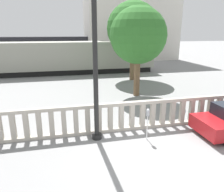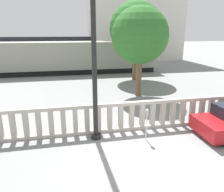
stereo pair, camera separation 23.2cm
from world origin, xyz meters
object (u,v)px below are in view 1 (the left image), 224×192
Objects in this scene: tree_left at (138,36)px; parking_meter at (148,116)px; train_far at (49,48)px; tree_right at (133,28)px; lamppost at (95,70)px; train_near at (50,57)px.

parking_meter is at bearing -105.36° from tree_left.
tree_right is at bearing -63.44° from train_far.
train_far is at bearing 100.28° from parking_meter.
lamppost is 0.20× the size of train_far.
train_far is 5.06× the size of tree_left.
lamppost is 15.40m from train_near.
train_far is at bearing 92.87° from train_near.
parking_meter is 7.11m from tree_left.
tree_right is at bearing 64.85° from lamppost.
train_near is (-2.33, 15.18, -1.16)m from lamppost.
tree_left reaches higher than train_near.
tree_right reaches higher than train_far.
tree_left is at bearing 74.64° from parking_meter.
parking_meter is 0.20× the size of tree_right.
lamppost is at bearing -83.76° from train_far.
tree_right reaches higher than tree_left.
parking_meter is at bearing -74.61° from train_near.
tree_left is at bearing 56.92° from lamppost.
tree_right reaches higher than train_near.
train_far is at bearing 96.24° from lamppost.
parking_meter is at bearing -14.84° from lamppost.
parking_meter is 27.40m from train_far.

